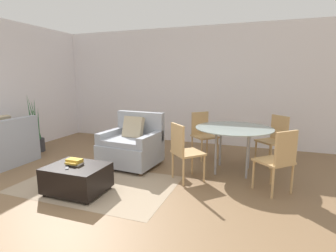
% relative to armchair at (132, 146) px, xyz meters
% --- Properties ---
extents(ground_plane, '(20.00, 20.00, 0.00)m').
position_rel_armchair_xyz_m(ground_plane, '(0.11, -1.80, -0.36)').
color(ground_plane, brown).
extents(wall_back, '(12.00, 0.06, 2.75)m').
position_rel_armchair_xyz_m(wall_back, '(0.11, 2.08, 1.01)').
color(wall_back, white).
rests_on(wall_back, ground_plane).
extents(area_rug, '(2.30, 1.45, 0.01)m').
position_rel_armchair_xyz_m(area_rug, '(-0.09, -0.97, -0.36)').
color(area_rug, gray).
rests_on(area_rug, ground_plane).
extents(armchair, '(1.03, 0.93, 0.95)m').
position_rel_armchair_xyz_m(armchair, '(0.00, 0.00, 0.00)').
color(armchair, '#999EA8').
rests_on(armchair, ground_plane).
extents(ottoman, '(0.79, 0.62, 0.39)m').
position_rel_armchair_xyz_m(ottoman, '(-0.18, -1.29, -0.15)').
color(ottoman, black).
rests_on(ottoman, ground_plane).
extents(book_stack, '(0.22, 0.20, 0.08)m').
position_rel_armchair_xyz_m(book_stack, '(-0.24, -1.26, 0.06)').
color(book_stack, beige).
rests_on(book_stack, ottoman).
extents(tv_remote_primary, '(0.13, 0.14, 0.01)m').
position_rel_armchair_xyz_m(tv_remote_primary, '(-0.24, -1.41, 0.03)').
color(tv_remote_primary, '#333338').
rests_on(tv_remote_primary, ottoman).
extents(potted_plant, '(0.33, 0.33, 1.25)m').
position_rel_armchair_xyz_m(potted_plant, '(-2.38, 0.11, -0.08)').
color(potted_plant, '#333338').
rests_on(potted_plant, ground_plane).
extents(dining_table, '(1.27, 1.27, 0.76)m').
position_rel_armchair_xyz_m(dining_table, '(1.76, 0.29, 0.33)').
color(dining_table, '#8C9E99').
rests_on(dining_table, ground_plane).
extents(dining_chair_near_left, '(0.59, 0.59, 0.90)m').
position_rel_armchair_xyz_m(dining_chair_near_left, '(1.08, -0.39, 0.15)').
color(dining_chair_near_left, tan).
rests_on(dining_chair_near_left, ground_plane).
extents(dining_chair_near_right, '(0.59, 0.59, 0.90)m').
position_rel_armchair_xyz_m(dining_chair_near_right, '(2.44, -0.39, 0.15)').
color(dining_chair_near_right, tan).
rests_on(dining_chair_near_right, ground_plane).
extents(dining_chair_far_left, '(0.59, 0.59, 0.90)m').
position_rel_armchair_xyz_m(dining_chair_far_left, '(1.08, 0.96, 0.15)').
color(dining_chair_far_left, tan).
rests_on(dining_chair_far_left, ground_plane).
extents(dining_chair_far_right, '(0.59, 0.59, 0.90)m').
position_rel_armchair_xyz_m(dining_chair_far_right, '(2.44, 0.96, 0.15)').
color(dining_chair_far_right, tan).
rests_on(dining_chair_far_right, ground_plane).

